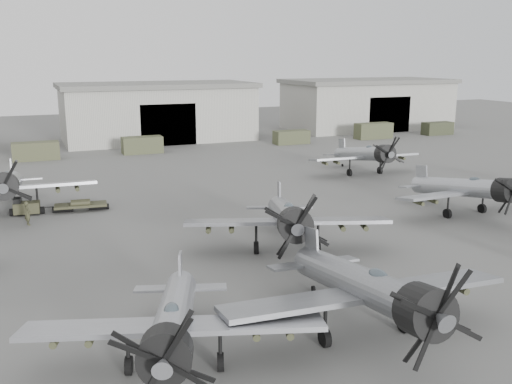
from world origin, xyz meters
TOP-DOWN VIEW (x-y plane):
  - ground at (0.00, 0.00)m, footprint 220.00×220.00m
  - hangar_center at (0.00, 61.96)m, footprint 29.00×14.80m
  - hangar_right at (38.00, 61.96)m, footprint 29.00×14.80m
  - support_truck_2 at (-18.22, 50.00)m, footprint 5.57×2.20m
  - support_truck_3 at (-4.93, 50.00)m, footprint 5.28×2.20m
  - support_truck_5 at (17.16, 50.00)m, footprint 5.21×2.20m
  - support_truck_6 at (31.48, 50.00)m, footprint 5.94×2.20m
  - support_truck_7 at (43.99, 50.00)m, footprint 5.05×2.20m
  - aircraft_near_0 at (-14.80, -4.78)m, footprint 12.31×11.08m
  - aircraft_near_1 at (-6.00, -5.38)m, footprint 13.64×12.27m
  - aircraft_mid_1 at (-4.30, 6.58)m, footprint 13.36×12.05m
  - aircraft_mid_2 at (13.06, 9.27)m, footprint 12.34×11.10m
  - aircraft_far_0 at (-21.07, 23.80)m, footprint 13.89×12.50m
  - aircraft_far_1 at (14.59, 26.32)m, footprint 12.49×11.24m
  - tug_trailer at (-18.25, 23.05)m, footprint 7.41×2.14m
  - ground_crew at (-19.82, 20.04)m, footprint 0.64×0.79m

SIDE VIEW (x-z plane):
  - ground at x=0.00m, z-range 0.00..0.00m
  - tug_trailer at x=-18.25m, z-range -0.18..1.29m
  - ground_crew at x=-19.82m, z-range 0.00..1.87m
  - support_truck_5 at x=17.16m, z-range 0.00..1.97m
  - support_truck_7 at x=43.99m, z-range 0.00..2.06m
  - support_truck_3 at x=-4.93m, z-range 0.00..2.21m
  - support_truck_2 at x=-18.22m, z-range 0.00..2.24m
  - support_truck_6 at x=31.48m, z-range 0.00..2.46m
  - aircraft_near_0 at x=-14.80m, z-range -0.22..4.71m
  - aircraft_mid_2 at x=13.06m, z-range -0.22..4.72m
  - aircraft_far_1 at x=14.59m, z-range -0.23..4.77m
  - aircraft_mid_1 at x=-4.30m, z-range -0.24..5.14m
  - aircraft_near_1 at x=-6.00m, z-range -0.25..5.20m
  - aircraft_far_0 at x=-21.07m, z-range -0.25..5.31m
  - hangar_center at x=0.00m, z-range 0.02..8.72m
  - hangar_right at x=38.00m, z-range 0.02..8.72m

